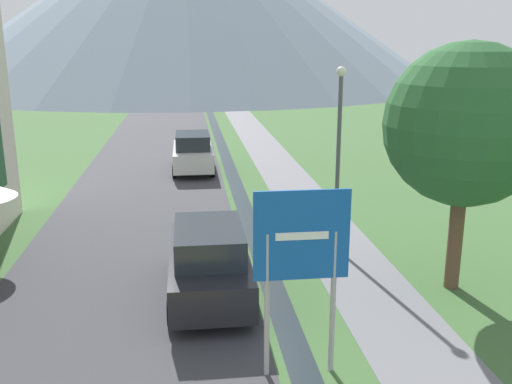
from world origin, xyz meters
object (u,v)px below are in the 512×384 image
at_px(road_sign, 301,255).
at_px(streetlamp, 339,144).
at_px(parked_car_near, 209,261).
at_px(tree_by_path, 466,125).
at_px(parked_car_far, 193,152).

xyz_separation_m(road_sign, streetlamp, (2.35, 6.37, 0.80)).
height_order(parked_car_near, streetlamp, streetlamp).
xyz_separation_m(parked_car_near, tree_by_path, (6.04, -0.20, 3.17)).
relative_size(parked_car_near, streetlamp, 0.85).
distance_m(road_sign, parked_car_near, 4.06).
xyz_separation_m(parked_car_near, parked_car_far, (-0.17, 13.82, -0.00)).
bearing_deg(road_sign, parked_car_near, 113.33).
height_order(streetlamp, tree_by_path, tree_by_path).
distance_m(road_sign, tree_by_path, 5.87).
height_order(road_sign, parked_car_near, road_sign).
xyz_separation_m(road_sign, tree_by_path, (4.54, 3.29, 1.75)).
height_order(road_sign, tree_by_path, tree_by_path).
height_order(parked_car_near, parked_car_far, same).
bearing_deg(parked_car_near, tree_by_path, -1.91).
distance_m(road_sign, parked_car_far, 17.45).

